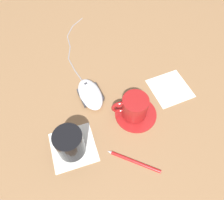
% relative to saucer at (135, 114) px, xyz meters
% --- Properties ---
extents(ground_plane, '(3.00, 3.00, 0.00)m').
position_rel_saucer_xyz_m(ground_plane, '(0.06, -0.01, -0.00)').
color(ground_plane, olive).
extents(saucer, '(0.12, 0.12, 0.01)m').
position_rel_saucer_xyz_m(saucer, '(0.00, 0.00, 0.00)').
color(saucer, maroon).
rests_on(saucer, ground).
extents(coffee_cup, '(0.10, 0.07, 0.06)m').
position_rel_saucer_xyz_m(coffee_cup, '(0.01, -0.00, 0.04)').
color(coffee_cup, maroon).
rests_on(coffee_cup, saucer).
extents(computer_mouse, '(0.11, 0.14, 0.03)m').
position_rel_saucer_xyz_m(computer_mouse, '(0.14, -0.06, 0.01)').
color(computer_mouse, silver).
rests_on(computer_mouse, ground).
extents(mouse_cable, '(0.09, 0.32, 0.00)m').
position_rel_saucer_xyz_m(mouse_cable, '(0.22, -0.27, -0.00)').
color(mouse_cable, gray).
rests_on(mouse_cable, ground).
extents(napkin_under_glass, '(0.15, 0.15, 0.00)m').
position_rel_saucer_xyz_m(napkin_under_glass, '(0.17, 0.11, -0.00)').
color(napkin_under_glass, silver).
rests_on(napkin_under_glass, ground).
extents(drinking_glass, '(0.07, 0.07, 0.08)m').
position_rel_saucer_xyz_m(drinking_glass, '(0.17, 0.11, 0.04)').
color(drinking_glass, black).
rests_on(drinking_glass, napkin_under_glass).
extents(napkin_spare, '(0.15, 0.15, 0.00)m').
position_rel_saucer_xyz_m(napkin_spare, '(-0.11, -0.10, -0.00)').
color(napkin_spare, silver).
rests_on(napkin_spare, ground).
extents(pen, '(0.14, 0.06, 0.01)m').
position_rel_saucer_xyz_m(pen, '(0.01, 0.14, 0.00)').
color(pen, '#B21919').
rests_on(pen, ground).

